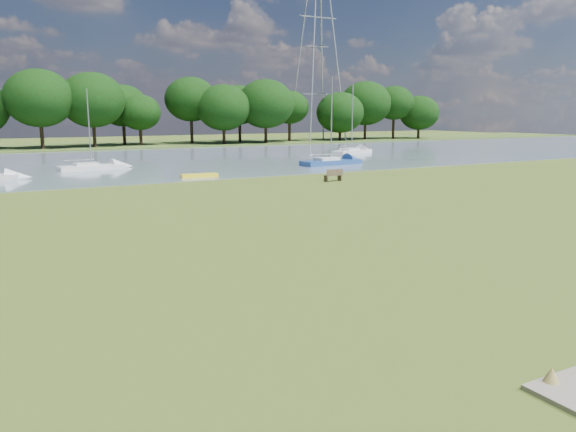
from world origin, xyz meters
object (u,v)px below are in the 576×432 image
sailboat_1 (91,165)px  sailboat_3 (351,150)px  pylon (318,16)px  sailboat_6 (330,160)px  riverbank_bench (334,175)px  kayak (199,175)px

sailboat_1 → sailboat_3: (32.59, 4.97, 0.06)m
pylon → sailboat_3: size_ratio=4.15×
sailboat_1 → sailboat_3: sailboat_3 is taller
pylon → sailboat_3: pylon is taller
sailboat_1 → sailboat_6: 22.82m
riverbank_bench → sailboat_6: 13.41m
sailboat_1 → sailboat_3: bearing=1.0°
sailboat_3 → sailboat_6: (-10.72, -11.50, 0.00)m
kayak → sailboat_6: 15.88m
sailboat_1 → sailboat_3: size_ratio=0.85×
kayak → sailboat_6: size_ratio=0.34×
kayak → pylon: size_ratio=0.08×
pylon → sailboat_3: (-13.79, -30.35, -21.74)m
pylon → sailboat_6: (-24.51, -41.86, -21.74)m
pylon → sailboat_1: pylon is taller
riverbank_bench → sailboat_1: sailboat_1 is taller
kayak → sailboat_3: 30.38m
sailboat_3 → riverbank_bench: bearing=-150.3°
kayak → sailboat_3: bearing=36.3°
pylon → sailboat_6: bearing=-120.4°
kayak → pylon: (39.84, 46.00, 22.04)m
sailboat_3 → sailboat_6: sailboat_6 is taller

